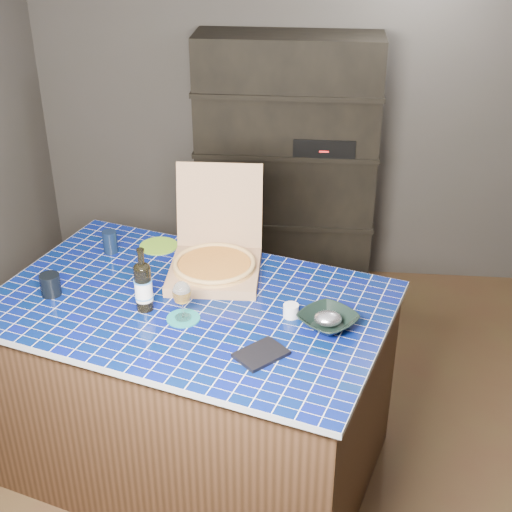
# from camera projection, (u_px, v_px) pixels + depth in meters

# --- Properties ---
(room) EXTENTS (3.50, 3.50, 3.50)m
(room) POSITION_uv_depth(u_px,v_px,m) (270.00, 220.00, 3.36)
(room) COLOR #503F22
(room) RESTS_ON ground
(shelving_unit) EXTENTS (1.20, 0.41, 1.80)m
(shelving_unit) POSITION_uv_depth(u_px,v_px,m) (287.00, 168.00, 4.86)
(shelving_unit) COLOR black
(shelving_unit) RESTS_ON floor
(kitchen_island) EXTENTS (2.03, 1.60, 0.97)m
(kitchen_island) POSITION_uv_depth(u_px,v_px,m) (194.00, 386.00, 3.47)
(kitchen_island) COLOR #4D301E
(kitchen_island) RESTS_ON floor
(pizza_box) EXTENTS (0.44, 0.53, 0.47)m
(pizza_box) POSITION_uv_depth(u_px,v_px,m) (215.00, 261.00, 3.44)
(pizza_box) COLOR #B0795A
(pizza_box) RESTS_ON kitchen_island
(mead_bottle) EXTENTS (0.08, 0.08, 0.31)m
(mead_bottle) POSITION_uv_depth(u_px,v_px,m) (143.00, 286.00, 3.13)
(mead_bottle) COLOR black
(mead_bottle) RESTS_ON kitchen_island
(teal_trivet) EXTENTS (0.15, 0.15, 0.01)m
(teal_trivet) POSITION_uv_depth(u_px,v_px,m) (183.00, 318.00, 3.12)
(teal_trivet) COLOR #177B78
(teal_trivet) RESTS_ON kitchen_island
(wine_glass) EXTENTS (0.08, 0.08, 0.18)m
(wine_glass) POSITION_uv_depth(u_px,v_px,m) (182.00, 294.00, 3.06)
(wine_glass) COLOR white
(wine_glass) RESTS_ON teal_trivet
(tumbler) EXTENTS (0.09, 0.09, 0.10)m
(tumbler) POSITION_uv_depth(u_px,v_px,m) (50.00, 285.00, 3.27)
(tumbler) COLOR black
(tumbler) RESTS_ON kitchen_island
(dvd_case) EXTENTS (0.24, 0.24, 0.02)m
(dvd_case) POSITION_uv_depth(u_px,v_px,m) (261.00, 354.00, 2.88)
(dvd_case) COLOR black
(dvd_case) RESTS_ON kitchen_island
(bowl) EXTENTS (0.33, 0.33, 0.06)m
(bowl) POSITION_uv_depth(u_px,v_px,m) (328.00, 321.00, 3.05)
(bowl) COLOR black
(bowl) RESTS_ON kitchen_island
(foil_contents) EXTENTS (0.12, 0.10, 0.06)m
(foil_contents) POSITION_uv_depth(u_px,v_px,m) (328.00, 318.00, 3.05)
(foil_contents) COLOR silver
(foil_contents) RESTS_ON bowl
(white_jar) EXTENTS (0.07, 0.07, 0.06)m
(white_jar) POSITION_uv_depth(u_px,v_px,m) (291.00, 311.00, 3.12)
(white_jar) COLOR white
(white_jar) RESTS_ON kitchen_island
(navy_cup) EXTENTS (0.07, 0.07, 0.12)m
(navy_cup) POSITION_uv_depth(u_px,v_px,m) (110.00, 242.00, 3.63)
(navy_cup) COLOR black
(navy_cup) RESTS_ON kitchen_island
(green_trivet) EXTENTS (0.20, 0.20, 0.01)m
(green_trivet) POSITION_uv_depth(u_px,v_px,m) (159.00, 246.00, 3.71)
(green_trivet) COLOR #73AD25
(green_trivet) RESTS_ON kitchen_island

